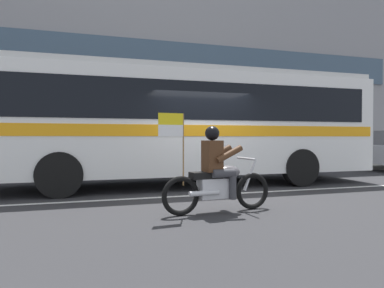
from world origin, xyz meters
name	(u,v)px	position (x,y,z in m)	size (l,w,h in m)	color
ground_plane	(203,191)	(0.00, 0.00, 0.00)	(60.00, 60.00, 0.00)	#2B2B2D
sidewalk_curb	(161,170)	(0.00, 5.10, 0.07)	(28.00, 3.80, 0.15)	#B7B2A8
lane_center_stripe	(211,195)	(0.00, -0.60, 0.00)	(26.60, 0.14, 0.01)	silver
office_building_facade	(150,11)	(0.00, 7.39, 7.13)	(28.00, 0.89, 14.24)	gray
transit_bus	(187,119)	(-0.08, 1.19, 1.88)	(10.75, 2.65, 3.22)	white
motorcycle_with_rider	(217,176)	(-0.57, -2.43, 0.67)	(2.19, 0.64, 1.78)	black
fire_hydrant	(203,160)	(1.34, 3.87, 0.52)	(0.22, 0.30, 0.75)	gold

